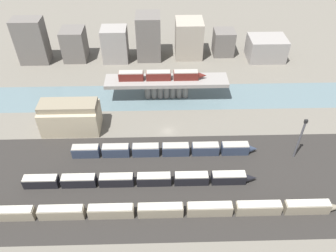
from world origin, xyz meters
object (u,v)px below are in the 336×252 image
object	(u,v)px
train_yard_far	(164,150)
warehouse_building	(70,117)
train_yard_mid	(140,180)
train_on_bridge	(162,75)
train_yard_near	(141,211)
signal_tower	(300,138)

from	to	relation	value
train_yard_far	warehouse_building	size ratio (longest dim) A/B	3.03
train_yard_mid	train_yard_far	size ratio (longest dim) A/B	1.15
warehouse_building	train_on_bridge	bearing A→B (deg)	29.95
train_yard_near	train_yard_far	distance (m)	25.32
train_yard_far	warehouse_building	xyz separation A→B (m)	(-33.87, 14.10, 3.70)
train_on_bridge	train_yard_far	size ratio (longest dim) A/B	0.56
train_yard_mid	train_yard_far	bearing A→B (deg)	58.58
train_yard_near	signal_tower	distance (m)	56.27
train_on_bridge	train_yard_near	size ratio (longest dim) A/B	0.31
train_on_bridge	train_yard_near	bearing A→B (deg)	-96.68
train_on_bridge	warehouse_building	size ratio (longest dim) A/B	1.69
train_on_bridge	train_yard_near	xyz separation A→B (m)	(-6.77, -57.76, -8.69)
train_yard_far	signal_tower	bearing A→B (deg)	-2.97
train_yard_mid	signal_tower	world-z (taller)	signal_tower
train_on_bridge	warehouse_building	distance (m)	39.07
train_yard_mid	signal_tower	size ratio (longest dim) A/B	4.50
train_yard_mid	train_yard_far	xyz separation A→B (m)	(7.82, 12.81, 0.16)
train_on_bridge	train_yard_mid	size ratio (longest dim) A/B	0.49
train_yard_near	train_yard_mid	distance (m)	11.54
train_on_bridge	train_yard_mid	distance (m)	47.69
train_on_bridge	train_yard_far	xyz separation A→B (m)	(0.30, -33.45, -8.66)
warehouse_building	train_yard_mid	bearing A→B (deg)	-45.93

